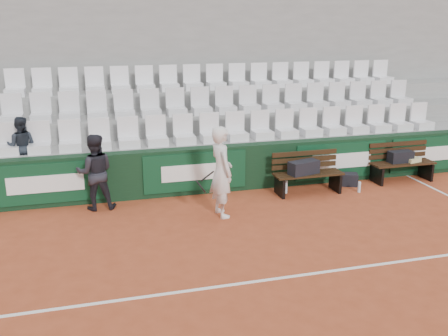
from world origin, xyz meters
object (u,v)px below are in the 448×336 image
water_bottle_near (286,187)px  tennis_player (221,172)px  bench_right (402,172)px  sports_bag_right (401,157)px  ball_kid (95,172)px  sports_bag_ground (347,179)px  water_bottle_far (359,187)px  bench_left (308,183)px  sports_bag_left (304,167)px  spectator_c (19,124)px

water_bottle_near → tennis_player: bearing=-152.5°
bench_right → tennis_player: tennis_player is taller
sports_bag_right → ball_kid: bearing=-179.9°
sports_bag_ground → water_bottle_far: size_ratio=1.93×
bench_left → water_bottle_near: (-0.46, 0.12, -0.09)m
sports_bag_ground → sports_bag_left: bearing=-167.0°
water_bottle_near → water_bottle_far: 1.61m
water_bottle_near → tennis_player: 2.02m
bench_left → sports_bag_ground: bench_left is taller
bench_left → sports_bag_ground: (1.08, 0.26, -0.09)m
bench_right → ball_kid: (-6.87, 0.02, 0.53)m
water_bottle_far → sports_bag_right: bearing=20.7°
bench_left → water_bottle_far: bearing=-12.7°
sports_bag_ground → ball_kid: ball_kid is taller
sports_bag_ground → water_bottle_far: (0.02, -0.50, -0.02)m
sports_bag_left → water_bottle_far: sports_bag_left is taller
bench_right → water_bottle_far: bench_right is taller
tennis_player → sports_bag_right: bearing=12.3°
tennis_player → water_bottle_near: bearing=27.5°
bench_right → spectator_c: 8.44m
bench_right → sports_bag_right: (-0.05, 0.03, 0.36)m
water_bottle_near → spectator_c: 5.65m
tennis_player → bench_left: bearing=19.3°
bench_left → sports_bag_right: (2.40, 0.24, 0.36)m
spectator_c → ball_kid: bearing=155.3°
sports_bag_left → sports_bag_ground: 1.32m
sports_bag_right → sports_bag_left: bearing=-174.0°
tennis_player → sports_bag_left: bearing=19.9°
bench_left → water_bottle_far: 1.13m
sports_bag_right → spectator_c: spectator_c is taller
bench_right → ball_kid: size_ratio=0.99×
water_bottle_far → spectator_c: 7.22m
bench_right → spectator_c: (-8.28, 0.95, 1.38)m
bench_right → water_bottle_near: 2.92m
bench_left → bench_right: 2.46m
sports_bag_left → water_bottle_near: sports_bag_left is taller
bench_right → water_bottle_far: bearing=-161.2°
bench_right → spectator_c: spectator_c is taller
sports_bag_right → sports_bag_ground: (-1.32, 0.02, -0.44)m
sports_bag_left → water_bottle_near: 0.58m
bench_right → sports_bag_ground: (-1.37, 0.05, -0.09)m
water_bottle_near → ball_kid: (-3.96, 0.11, 0.62)m
water_bottle_far → ball_kid: ball_kid is taller
sports_bag_ground → water_bottle_near: bearing=-175.0°
sports_bag_right → spectator_c: size_ratio=0.47×
water_bottle_far → spectator_c: (-6.93, 1.41, 1.48)m
bench_right → sports_bag_left: 2.61m
sports_bag_right → spectator_c: bearing=173.6°
bench_right → sports_bag_ground: size_ratio=3.30×
spectator_c → water_bottle_near: bearing=178.0°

